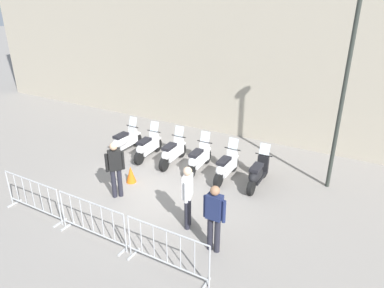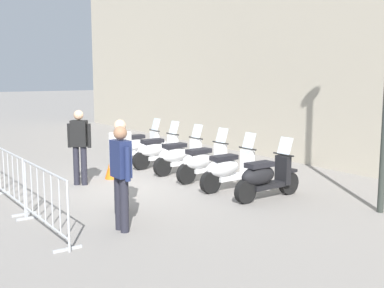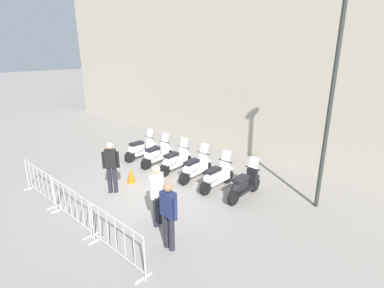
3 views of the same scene
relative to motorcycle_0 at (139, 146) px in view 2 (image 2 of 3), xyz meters
name	(u,v)px [view 2 (image 2 of 3)]	position (x,y,z in m)	size (l,w,h in m)	color
ground_plane	(127,187)	(2.72, -1.61, -0.45)	(120.00, 120.00, 0.00)	gray
motorcycle_0	(139,146)	(0.00, 0.00, 0.00)	(0.56, 1.72, 1.24)	black
motorcycle_1	(158,151)	(1.05, 0.05, 0.00)	(0.60, 1.72, 1.24)	black
motorcycle_2	(180,156)	(2.10, 0.15, 0.00)	(0.58, 1.73, 1.24)	black
motorcycle_3	(204,162)	(3.14, 0.21, 0.00)	(0.58, 1.72, 1.24)	black
motorcycle_4	(230,170)	(4.19, 0.20, 0.00)	(0.56, 1.73, 1.24)	black
motorcycle_5	(265,177)	(5.23, 0.33, 0.00)	(0.56, 1.73, 1.24)	black
barrier_segment_1	(9,178)	(2.88, -4.20, 0.07)	(2.07, 0.55, 1.07)	#B2B5B7
barrier_segment_2	(45,202)	(5.03, -4.07, 0.07)	(2.07, 0.55, 1.07)	#B2B5B7
officer_near_row_end	(121,172)	(5.55, -2.97, 0.53)	(0.55, 0.24, 1.73)	#23232D
officer_mid_plaza	(121,160)	(4.55, -2.54, 0.53)	(0.34, 0.52, 1.73)	#23232D
officer_by_barriers	(79,143)	(1.99, -2.46, 0.53)	(0.39, 0.46, 1.73)	#23232D
traffic_cone	(111,168)	(1.74, -1.60, -0.18)	(0.32, 0.32, 0.55)	orange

